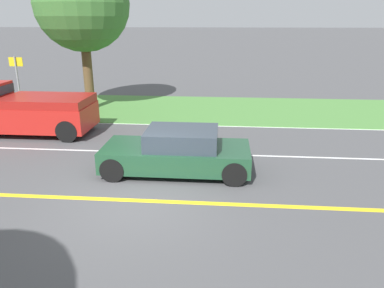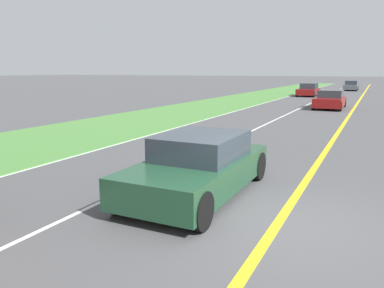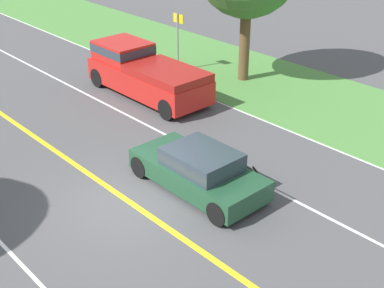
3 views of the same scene
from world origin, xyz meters
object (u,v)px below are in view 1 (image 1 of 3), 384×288
object	(u,v)px
pickup_truck	(11,108)
roadside_tree_right_near	(82,4)
street_sign	(18,79)
dog	(196,144)
ego_car	(178,152)

from	to	relation	value
pickup_truck	roadside_tree_right_near	xyz separation A→B (m)	(4.29, -1.59, 3.94)
pickup_truck	street_sign	distance (m)	3.27
dog	pickup_truck	bearing A→B (deg)	55.00
ego_car	dog	bearing A→B (deg)	-21.39
ego_car	street_sign	xyz separation A→B (m)	(6.33, 8.18, 1.06)
dog	street_sign	size ratio (longest dim) A/B	0.46
ego_car	roadside_tree_right_near	world-z (taller)	roadside_tree_right_near
ego_car	dog	xyz separation A→B (m)	(1.17, -0.46, -0.14)
street_sign	ego_car	bearing A→B (deg)	-127.75
roadside_tree_right_near	street_sign	bearing A→B (deg)	115.32
dog	roadside_tree_right_near	distance (m)	9.78
street_sign	roadside_tree_right_near	bearing A→B (deg)	-64.68
dog	ego_car	bearing A→B (deg)	140.34
dog	roadside_tree_right_near	world-z (taller)	roadside_tree_right_near
pickup_truck	street_sign	xyz separation A→B (m)	(2.94, 1.25, 0.70)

